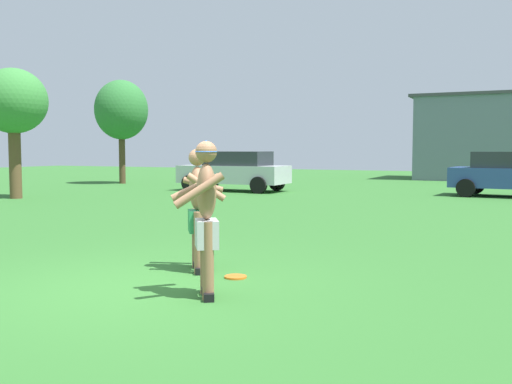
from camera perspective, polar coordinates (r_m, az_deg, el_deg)
The scene contains 7 objects.
ground_plane at distance 7.15m, azimuth -11.22°, elevation -9.24°, with size 80.00×80.00×0.00m, color #2D6628.
player_with_cap at distance 6.48m, azimuth -4.94°, elevation -1.82°, with size 0.78×0.83×1.76m.
player_in_green at distance 7.93m, azimuth -5.73°, elevation -1.44°, with size 0.82×0.71×1.66m.
frisbee at distance 7.56m, azimuth -2.03°, elevation -8.34°, with size 0.29×0.29×0.03m, color orange.
car_silver_near_post at distance 23.16m, azimuth -2.10°, elevation 2.14°, with size 4.31×2.05×1.58m.
tree_left_field at distance 21.25m, azimuth -22.75°, elevation 8.08°, with size 2.25×2.25×4.37m.
tree_right_field at distance 29.05m, azimuth -13.10°, elevation 7.82°, with size 2.56×2.56×5.01m.
Camera 1 is at (4.15, -5.59, 1.65)m, focal length 40.68 mm.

